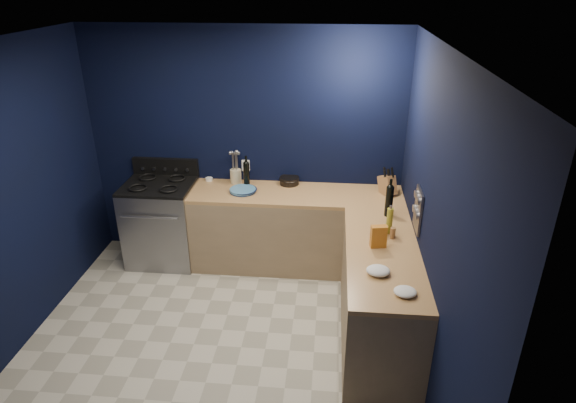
# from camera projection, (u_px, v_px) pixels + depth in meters

# --- Properties ---
(floor) EXTENTS (3.50, 3.50, 0.02)m
(floor) POSITION_uv_depth(u_px,v_px,m) (217.00, 347.00, 4.40)
(floor) COLOR #B7B19F
(floor) RESTS_ON ground
(ceiling) EXTENTS (3.50, 3.50, 0.02)m
(ceiling) POSITION_uv_depth(u_px,v_px,m) (193.00, 46.00, 3.28)
(ceiling) COLOR silver
(ceiling) RESTS_ON ground
(wall_back) EXTENTS (3.50, 0.02, 2.60)m
(wall_back) POSITION_uv_depth(u_px,v_px,m) (245.00, 146.00, 5.42)
(wall_back) COLOR black
(wall_back) RESTS_ON ground
(wall_right) EXTENTS (0.02, 3.50, 2.60)m
(wall_right) POSITION_uv_depth(u_px,v_px,m) (434.00, 228.00, 3.69)
(wall_right) COLOR black
(wall_right) RESTS_ON ground
(wall_front) EXTENTS (3.50, 0.02, 2.60)m
(wall_front) POSITION_uv_depth(u_px,v_px,m) (115.00, 391.00, 2.25)
(wall_front) COLOR black
(wall_front) RESTS_ON ground
(cab_back) EXTENTS (2.30, 0.63, 0.86)m
(cab_back) POSITION_uv_depth(u_px,v_px,m) (296.00, 231.00, 5.45)
(cab_back) COLOR #907657
(cab_back) RESTS_ON floor
(top_back) EXTENTS (2.30, 0.63, 0.04)m
(top_back) POSITION_uv_depth(u_px,v_px,m) (296.00, 195.00, 5.26)
(top_back) COLOR brown
(top_back) RESTS_ON cab_back
(cab_right) EXTENTS (0.63, 1.67, 0.86)m
(cab_right) POSITION_uv_depth(u_px,v_px,m) (379.00, 297.00, 4.34)
(cab_right) COLOR #907657
(cab_right) RESTS_ON floor
(top_right) EXTENTS (0.63, 1.67, 0.04)m
(top_right) POSITION_uv_depth(u_px,v_px,m) (383.00, 254.00, 4.15)
(top_right) COLOR brown
(top_right) RESTS_ON cab_right
(gas_range) EXTENTS (0.76, 0.66, 0.92)m
(gas_range) POSITION_uv_depth(u_px,v_px,m) (163.00, 223.00, 5.55)
(gas_range) COLOR gray
(gas_range) RESTS_ON floor
(oven_door) EXTENTS (0.59, 0.02, 0.42)m
(oven_door) POSITION_uv_depth(u_px,v_px,m) (154.00, 238.00, 5.27)
(oven_door) COLOR black
(oven_door) RESTS_ON gas_range
(cooktop) EXTENTS (0.76, 0.66, 0.03)m
(cooktop) POSITION_uv_depth(u_px,v_px,m) (158.00, 185.00, 5.35)
(cooktop) COLOR black
(cooktop) RESTS_ON gas_range
(backguard) EXTENTS (0.76, 0.06, 0.20)m
(backguard) POSITION_uv_depth(u_px,v_px,m) (166.00, 167.00, 5.57)
(backguard) COLOR black
(backguard) RESTS_ON gas_range
(spice_panel) EXTENTS (0.02, 0.28, 0.38)m
(spice_panel) POSITION_uv_depth(u_px,v_px,m) (418.00, 210.00, 4.24)
(spice_panel) COLOR gray
(spice_panel) RESTS_ON wall_right
(wall_outlet) EXTENTS (0.09, 0.02, 0.13)m
(wall_outlet) POSITION_uv_depth(u_px,v_px,m) (246.00, 166.00, 5.49)
(wall_outlet) COLOR white
(wall_outlet) RESTS_ON wall_back
(plate_stack) EXTENTS (0.35, 0.35, 0.04)m
(plate_stack) POSITION_uv_depth(u_px,v_px,m) (243.00, 190.00, 5.27)
(plate_stack) COLOR teal
(plate_stack) RESTS_ON top_back
(ramekin) EXTENTS (0.10, 0.10, 0.03)m
(ramekin) POSITION_uv_depth(u_px,v_px,m) (209.00, 179.00, 5.56)
(ramekin) COLOR white
(ramekin) RESTS_ON top_back
(utensil_crock) EXTENTS (0.16, 0.16, 0.16)m
(utensil_crock) POSITION_uv_depth(u_px,v_px,m) (236.00, 176.00, 5.47)
(utensil_crock) COLOR beige
(utensil_crock) RESTS_ON top_back
(wine_bottle_back) EXTENTS (0.08, 0.08, 0.28)m
(wine_bottle_back) POSITION_uv_depth(u_px,v_px,m) (247.00, 175.00, 5.35)
(wine_bottle_back) COLOR black
(wine_bottle_back) RESTS_ON top_back
(lemon_basket) EXTENTS (0.27, 0.27, 0.08)m
(lemon_basket) POSITION_uv_depth(u_px,v_px,m) (289.00, 181.00, 5.45)
(lemon_basket) COLOR black
(lemon_basket) RESTS_ON top_back
(knife_block) EXTENTS (0.22, 0.26, 0.25)m
(knife_block) POSITION_uv_depth(u_px,v_px,m) (387.00, 185.00, 5.19)
(knife_block) COLOR brown
(knife_block) RESTS_ON top_back
(wine_bottle_right) EXTENTS (0.10, 0.10, 0.30)m
(wine_bottle_right) POSITION_uv_depth(u_px,v_px,m) (389.00, 201.00, 4.70)
(wine_bottle_right) COLOR black
(wine_bottle_right) RESTS_ON top_right
(oil_bottle) EXTENTS (0.07, 0.07, 0.24)m
(oil_bottle) POSITION_uv_depth(u_px,v_px,m) (390.00, 221.00, 4.39)
(oil_bottle) COLOR olive
(oil_bottle) RESTS_ON top_right
(spice_jar_near) EXTENTS (0.05, 0.05, 0.10)m
(spice_jar_near) POSITION_uv_depth(u_px,v_px,m) (393.00, 233.00, 4.34)
(spice_jar_near) COLOR olive
(spice_jar_near) RESTS_ON top_right
(spice_jar_far) EXTENTS (0.06, 0.06, 0.10)m
(spice_jar_far) POSITION_uv_depth(u_px,v_px,m) (385.00, 231.00, 4.38)
(spice_jar_far) COLOR olive
(spice_jar_far) RESTS_ON top_right
(crouton_bag) EXTENTS (0.15, 0.09, 0.20)m
(crouton_bag) POSITION_uv_depth(u_px,v_px,m) (379.00, 236.00, 4.18)
(crouton_bag) COLOR #AA2D1B
(crouton_bag) RESTS_ON top_right
(towel_front) EXTENTS (0.21, 0.18, 0.07)m
(towel_front) POSITION_uv_depth(u_px,v_px,m) (378.00, 271.00, 3.82)
(towel_front) COLOR white
(towel_front) RESTS_ON top_right
(towel_end) EXTENTS (0.19, 0.18, 0.05)m
(towel_end) POSITION_uv_depth(u_px,v_px,m) (405.00, 292.00, 3.58)
(towel_end) COLOR white
(towel_end) RESTS_ON top_right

